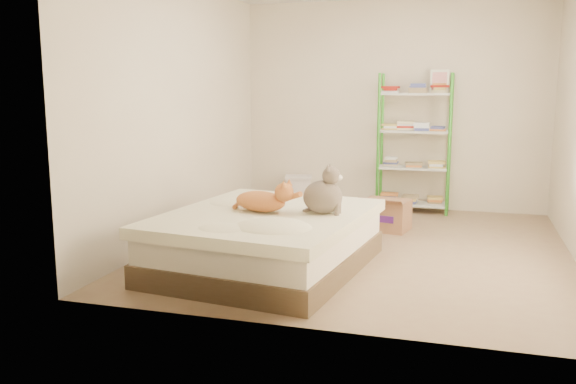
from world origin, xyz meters
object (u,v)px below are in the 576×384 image
at_px(white_bin, 299,190).
at_px(shelf_unit, 415,145).
at_px(cardboard_box, 386,215).
at_px(orange_cat, 260,199).
at_px(bed, 267,240).
at_px(grey_cat, 323,190).

bearing_deg(white_bin, shelf_unit, 1.21).
bearing_deg(cardboard_box, orange_cat, -106.23).
bearing_deg(cardboard_box, shelf_unit, 90.54).
distance_m(bed, grey_cat, 0.65).
distance_m(grey_cat, white_bin, 2.90).
height_order(grey_cat, cardboard_box, grey_cat).
relative_size(grey_cat, cardboard_box, 0.76).
bearing_deg(grey_cat, bed, 97.86).
bearing_deg(cardboard_box, grey_cat, -90.90).
xyz_separation_m(bed, orange_cat, (-0.06, 0.01, 0.36)).
bearing_deg(bed, shelf_unit, 77.77).
xyz_separation_m(grey_cat, white_bin, (-0.95, 2.69, -0.50)).
xyz_separation_m(bed, cardboard_box, (0.80, 1.71, -0.08)).
height_order(grey_cat, white_bin, grey_cat).
relative_size(bed, shelf_unit, 1.21).
height_order(orange_cat, grey_cat, grey_cat).
relative_size(orange_cat, grey_cat, 1.36).
bearing_deg(shelf_unit, orange_cat, -110.53).
distance_m(grey_cat, shelf_unit, 2.78).
relative_size(grey_cat, shelf_unit, 0.23).
distance_m(bed, white_bin, 2.81).
xyz_separation_m(grey_cat, cardboard_box, (0.33, 1.64, -0.53)).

